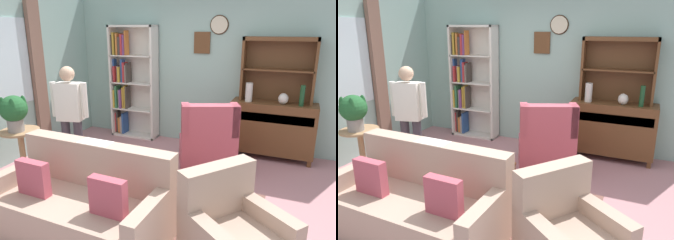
% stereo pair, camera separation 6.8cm
% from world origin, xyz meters
% --- Properties ---
extents(ground_plane, '(5.40, 4.60, 0.02)m').
position_xyz_m(ground_plane, '(0.00, 0.00, -0.01)').
color(ground_plane, '#B27A7F').
extents(wall_back, '(5.00, 0.09, 2.80)m').
position_xyz_m(wall_back, '(0.00, 2.13, 1.41)').
color(wall_back, '#93B7AD').
rests_on(wall_back, ground_plane).
extents(area_rug, '(2.23, 1.65, 0.01)m').
position_xyz_m(area_rug, '(0.20, -0.30, 0.00)').
color(area_rug, brown).
rests_on(area_rug, ground_plane).
extents(bookshelf, '(0.90, 0.30, 2.10)m').
position_xyz_m(bookshelf, '(-1.43, 1.94, 1.06)').
color(bookshelf, silver).
rests_on(bookshelf, ground_plane).
extents(sideboard, '(1.30, 0.45, 0.92)m').
position_xyz_m(sideboard, '(1.21, 1.86, 0.51)').
color(sideboard, brown).
rests_on(sideboard, ground_plane).
extents(sideboard_hutch, '(1.10, 0.26, 1.00)m').
position_xyz_m(sideboard_hutch, '(1.21, 1.97, 1.56)').
color(sideboard_hutch, brown).
rests_on(sideboard_hutch, sideboard).
extents(vase_tall, '(0.11, 0.11, 0.30)m').
position_xyz_m(vase_tall, '(0.82, 1.78, 1.07)').
color(vase_tall, beige).
rests_on(vase_tall, sideboard).
extents(vase_round, '(0.15, 0.15, 0.17)m').
position_xyz_m(vase_round, '(1.34, 1.79, 1.01)').
color(vase_round, beige).
rests_on(vase_round, sideboard).
extents(bottle_wine, '(0.07, 0.07, 0.32)m').
position_xyz_m(bottle_wine, '(1.60, 1.77, 1.08)').
color(bottle_wine, '#194223').
rests_on(bottle_wine, sideboard).
extents(couch_floral, '(1.82, 0.90, 0.90)m').
position_xyz_m(couch_floral, '(-0.34, -0.98, 0.31)').
color(couch_floral, tan).
rests_on(couch_floral, ground_plane).
extents(armchair_floral, '(1.07, 1.07, 0.88)m').
position_xyz_m(armchair_floral, '(1.18, -0.87, 0.29)').
color(armchair_floral, tan).
rests_on(armchair_floral, ground_plane).
extents(wingback_chair, '(1.03, 1.04, 1.05)m').
position_xyz_m(wingback_chair, '(0.40, 0.96, 0.38)').
color(wingback_chair, '#B74C5B').
rests_on(wingback_chair, ground_plane).
extents(plant_stand, '(0.52, 0.52, 0.70)m').
position_xyz_m(plant_stand, '(-1.91, -0.27, 0.43)').
color(plant_stand, '#A87F56').
rests_on(plant_stand, ground_plane).
extents(potted_plant_large, '(0.36, 0.36, 0.49)m').
position_xyz_m(potted_plant_large, '(-1.90, -0.33, 0.99)').
color(potted_plant_large, gray).
rests_on(potted_plant_large, plant_stand).
extents(potted_plant_small, '(0.19, 0.19, 0.26)m').
position_xyz_m(potted_plant_small, '(-1.77, -0.69, 0.15)').
color(potted_plant_small, gray).
rests_on(potted_plant_small, ground_plane).
extents(person_reading, '(0.52, 0.28, 1.56)m').
position_xyz_m(person_reading, '(-1.32, 0.09, 0.91)').
color(person_reading, '#38333D').
rests_on(person_reading, ground_plane).
extents(coffee_table, '(0.80, 0.50, 0.42)m').
position_xyz_m(coffee_table, '(-0.15, -0.08, 0.35)').
color(coffee_table, brown).
rests_on(coffee_table, ground_plane).
extents(book_stack, '(0.21, 0.15, 0.05)m').
position_xyz_m(book_stack, '(-0.22, -0.06, 0.45)').
color(book_stack, '#723F7F').
rests_on(book_stack, coffee_table).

